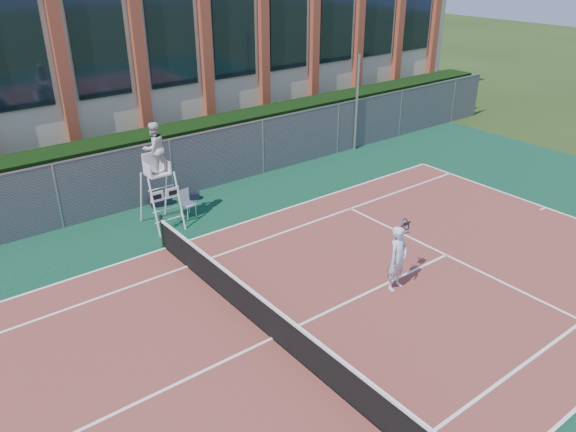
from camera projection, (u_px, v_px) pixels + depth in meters
ground at (272, 339)px, 13.13m from camera, size 120.00×120.00×0.00m
apron at (249, 319)px, 13.84m from camera, size 36.00×20.00×0.01m
tennis_court at (272, 338)px, 13.13m from camera, size 23.77×10.97×0.02m
tennis_net at (272, 320)px, 12.90m from camera, size 0.10×11.30×1.10m
fence at (118, 182)px, 18.93m from camera, size 40.00×0.06×2.20m
hedge at (105, 172)px, 19.78m from camera, size 40.00×1.40×2.20m
building at (25, 53)px, 24.12m from camera, size 45.00×10.60×8.22m
steel_pole at (357, 104)px, 24.46m from camera, size 0.12×0.12×4.19m
umpire_chair at (154, 151)px, 17.40m from camera, size 0.98×1.51×3.51m
plastic_chair at (186, 201)px, 18.89m from camera, size 0.51×0.51×0.94m
sports_bag_near at (161, 201)px, 19.82m from camera, size 0.78×0.43×0.31m
sports_bag_far at (191, 196)px, 20.32m from camera, size 0.63×0.52×0.24m
tennis_player at (398, 258)px, 14.68m from camera, size 1.03×0.72×1.81m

